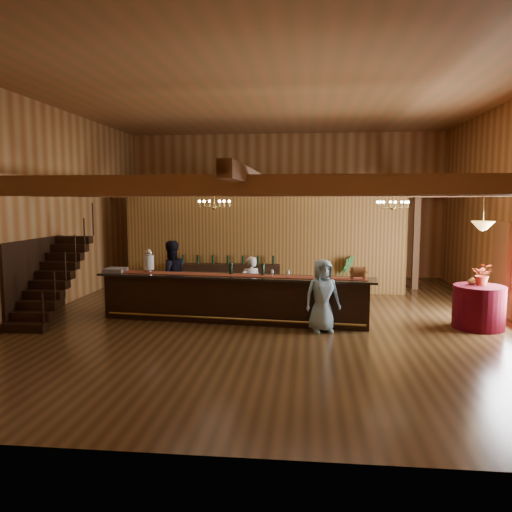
# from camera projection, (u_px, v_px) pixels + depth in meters

# --- Properties ---
(floor) EXTENTS (14.00, 14.00, 0.00)m
(floor) POSITION_uv_depth(u_px,v_px,m) (271.00, 317.00, 12.75)
(floor) COLOR #3E2913
(floor) RESTS_ON ground
(ceiling) EXTENTS (14.00, 14.00, 0.00)m
(ceiling) POSITION_uv_depth(u_px,v_px,m) (271.00, 96.00, 12.12)
(ceiling) COLOR #9B6236
(ceiling) RESTS_ON wall_back
(wall_back) EXTENTS (12.00, 0.10, 5.50)m
(wall_back) POSITION_uv_depth(u_px,v_px,m) (284.00, 206.00, 19.35)
(wall_back) COLOR #9B703F
(wall_back) RESTS_ON floor
(wall_front) EXTENTS (12.00, 0.10, 5.50)m
(wall_front) POSITION_uv_depth(u_px,v_px,m) (224.00, 222.00, 5.52)
(wall_front) COLOR #9B703F
(wall_front) RESTS_ON floor
(wall_left) EXTENTS (0.10, 14.00, 5.50)m
(wall_left) POSITION_uv_depth(u_px,v_px,m) (43.00, 209.00, 13.06)
(wall_left) COLOR #9B703F
(wall_left) RESTS_ON floor
(beam_grid) EXTENTS (11.90, 13.90, 0.39)m
(beam_grid) POSITION_uv_depth(u_px,v_px,m) (273.00, 190.00, 12.88)
(beam_grid) COLOR brown
(beam_grid) RESTS_ON wall_left
(support_posts) EXTENTS (9.20, 10.20, 3.20)m
(support_posts) POSITION_uv_depth(u_px,v_px,m) (269.00, 257.00, 12.07)
(support_posts) COLOR brown
(support_posts) RESTS_ON floor
(partition_wall) EXTENTS (9.00, 0.18, 3.10)m
(partition_wall) POSITION_uv_depth(u_px,v_px,m) (264.00, 244.00, 16.08)
(partition_wall) COLOR olive
(partition_wall) RESTS_ON floor
(window_right_back) EXTENTS (0.12, 1.05, 1.75)m
(window_right_back) POSITION_uv_depth(u_px,v_px,m) (502.00, 255.00, 12.94)
(window_right_back) COLOR white
(window_right_back) RESTS_ON wall_right
(staircase) EXTENTS (1.00, 2.80, 2.00)m
(staircase) POSITION_uv_depth(u_px,v_px,m) (51.00, 280.00, 12.47)
(staircase) COLOR black
(staircase) RESTS_ON floor
(backroom_boxes) EXTENTS (4.10, 0.60, 1.10)m
(backroom_boxes) POSITION_uv_depth(u_px,v_px,m) (274.00, 267.00, 18.15)
(backroom_boxes) COLOR black
(backroom_boxes) RESTS_ON floor
(tasting_bar) EXTENTS (6.91, 1.53, 1.16)m
(tasting_bar) POSITION_uv_depth(u_px,v_px,m) (234.00, 298.00, 12.27)
(tasting_bar) COLOR black
(tasting_bar) RESTS_ON floor
(beverage_dispenser) EXTENTS (0.26, 0.26, 0.60)m
(beverage_dispenser) POSITION_uv_depth(u_px,v_px,m) (149.00, 261.00, 12.67)
(beverage_dispenser) COLOR silver
(beverage_dispenser) RESTS_ON tasting_bar
(glass_rack_tray) EXTENTS (0.50, 0.50, 0.10)m
(glass_rack_tray) POSITION_uv_depth(u_px,v_px,m) (115.00, 270.00, 12.77)
(glass_rack_tray) COLOR gray
(glass_rack_tray) RESTS_ON tasting_bar
(raffle_drum) EXTENTS (0.34, 0.24, 0.30)m
(raffle_drum) POSITION_uv_depth(u_px,v_px,m) (358.00, 272.00, 11.54)
(raffle_drum) COLOR #935F27
(raffle_drum) RESTS_ON tasting_bar
(bar_bottle_0) EXTENTS (0.07, 0.07, 0.30)m
(bar_bottle_0) POSITION_uv_depth(u_px,v_px,m) (230.00, 268.00, 12.34)
(bar_bottle_0) COLOR black
(bar_bottle_0) RESTS_ON tasting_bar
(bar_bottle_1) EXTENTS (0.07, 0.07, 0.30)m
(bar_bottle_1) POSITION_uv_depth(u_px,v_px,m) (231.00, 268.00, 12.33)
(bar_bottle_1) COLOR black
(bar_bottle_1) RESTS_ON tasting_bar
(bar_bottle_2) EXTENTS (0.07, 0.07, 0.30)m
(bar_bottle_2) POSITION_uv_depth(u_px,v_px,m) (263.00, 269.00, 12.17)
(bar_bottle_2) COLOR black
(bar_bottle_2) RESTS_ON tasting_bar
(backbar_shelf) EXTENTS (3.35, 0.76, 0.93)m
(backbar_shelf) POSITION_uv_depth(u_px,v_px,m) (228.00, 278.00, 16.01)
(backbar_shelf) COLOR black
(backbar_shelf) RESTS_ON floor
(round_table) EXTENTS (1.16, 1.16, 1.00)m
(round_table) POSITION_uv_depth(u_px,v_px,m) (479.00, 307.00, 11.60)
(round_table) COLOR #4E0319
(round_table) RESTS_ON floor
(chandelier_left) EXTENTS (0.80, 0.80, 0.46)m
(chandelier_left) POSITION_uv_depth(u_px,v_px,m) (214.00, 204.00, 12.55)
(chandelier_left) COLOR #AF9144
(chandelier_left) RESTS_ON beam_grid
(chandelier_right) EXTENTS (0.80, 0.80, 0.48)m
(chandelier_right) POSITION_uv_depth(u_px,v_px,m) (393.00, 204.00, 12.74)
(chandelier_right) COLOR #AF9144
(chandelier_right) RESTS_ON beam_grid
(pendant_lamp) EXTENTS (0.52, 0.52, 0.90)m
(pendant_lamp) POSITION_uv_depth(u_px,v_px,m) (483.00, 225.00, 11.38)
(pendant_lamp) COLOR #AF9144
(pendant_lamp) RESTS_ON beam_grid
(bartender) EXTENTS (0.66, 0.56, 1.53)m
(bartender) POSITION_uv_depth(u_px,v_px,m) (251.00, 286.00, 12.97)
(bartender) COLOR silver
(bartender) RESTS_ON floor
(staff_second) EXTENTS (1.18, 1.11, 1.92)m
(staff_second) POSITION_uv_depth(u_px,v_px,m) (171.00, 276.00, 13.24)
(staff_second) COLOR black
(staff_second) RESTS_ON floor
(guest) EXTENTS (0.93, 0.75, 1.66)m
(guest) POSITION_uv_depth(u_px,v_px,m) (322.00, 296.00, 11.27)
(guest) COLOR #88B4CA
(guest) RESTS_ON floor
(floor_plant) EXTENTS (0.84, 0.77, 1.24)m
(floor_plant) POSITION_uv_depth(u_px,v_px,m) (344.00, 275.00, 15.73)
(floor_plant) COLOR #2C6229
(floor_plant) RESTS_ON floor
(table_flowers) EXTENTS (0.59, 0.56, 0.52)m
(table_flowers) POSITION_uv_depth(u_px,v_px,m) (483.00, 274.00, 11.58)
(table_flowers) COLOR #B94121
(table_flowers) RESTS_ON round_table
(table_vase) EXTENTS (0.20, 0.20, 0.32)m
(table_vase) POSITION_uv_depth(u_px,v_px,m) (472.00, 278.00, 11.67)
(table_vase) COLOR #AF9144
(table_vase) RESTS_ON round_table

